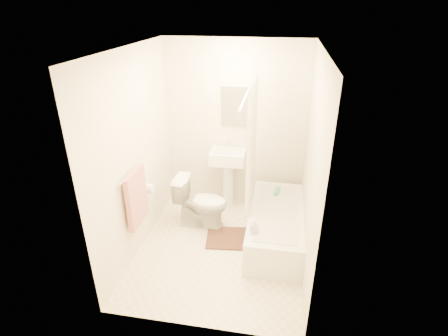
% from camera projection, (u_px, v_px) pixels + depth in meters
% --- Properties ---
extents(floor, '(2.40, 2.40, 0.00)m').
position_uv_depth(floor, '(221.00, 248.00, 4.41)').
color(floor, beige).
rests_on(floor, ground).
extents(ceiling, '(2.40, 2.40, 0.00)m').
position_uv_depth(ceiling, '(220.00, 49.00, 3.37)').
color(ceiling, white).
rests_on(ceiling, ground).
extents(wall_back, '(2.00, 0.02, 2.40)m').
position_uv_depth(wall_back, '(236.00, 127.00, 4.95)').
color(wall_back, beige).
rests_on(wall_back, ground).
extents(wall_left, '(0.02, 2.40, 2.40)m').
position_uv_depth(wall_left, '(135.00, 155.00, 4.05)').
color(wall_left, beige).
rests_on(wall_left, ground).
extents(wall_right, '(0.02, 2.40, 2.40)m').
position_uv_depth(wall_right, '(312.00, 168.00, 3.73)').
color(wall_right, beige).
rests_on(wall_right, ground).
extents(mirror, '(0.40, 0.03, 0.55)m').
position_uv_depth(mirror, '(236.00, 106.00, 4.80)').
color(mirror, white).
rests_on(mirror, wall_back).
extents(curtain_rod, '(0.03, 1.70, 0.03)m').
position_uv_depth(curtain_rod, '(250.00, 89.00, 3.58)').
color(curtain_rod, silver).
rests_on(curtain_rod, wall_back).
extents(shower_curtain, '(0.04, 0.80, 1.55)m').
position_uv_depth(shower_curtain, '(252.00, 145.00, 4.28)').
color(shower_curtain, silver).
rests_on(shower_curtain, curtain_rod).
extents(towel_bar, '(0.02, 0.60, 0.02)m').
position_uv_depth(towel_bar, '(131.00, 173.00, 3.86)').
color(towel_bar, silver).
rests_on(towel_bar, wall_left).
extents(towel, '(0.06, 0.45, 0.66)m').
position_uv_depth(towel, '(137.00, 198.00, 4.00)').
color(towel, '#CC7266').
rests_on(towel, towel_bar).
extents(toilet_paper, '(0.11, 0.12, 0.12)m').
position_uv_depth(toilet_paper, '(149.00, 188.00, 4.36)').
color(toilet_paper, white).
rests_on(toilet_paper, wall_left).
extents(toilet, '(0.73, 0.43, 0.70)m').
position_uv_depth(toilet, '(201.00, 203.00, 4.72)').
color(toilet, white).
rests_on(toilet, floor).
extents(sink, '(0.50, 0.40, 0.97)m').
position_uv_depth(sink, '(228.00, 175.00, 5.15)').
color(sink, white).
rests_on(sink, floor).
extents(bathtub, '(0.67, 1.53, 0.43)m').
position_uv_depth(bathtub, '(276.00, 225.00, 4.48)').
color(bathtub, white).
rests_on(bathtub, floor).
extents(bath_mat, '(0.68, 0.54, 0.02)m').
position_uv_depth(bath_mat, '(231.00, 238.00, 4.57)').
color(bath_mat, '#52231D').
rests_on(bath_mat, floor).
extents(soap_bottle, '(0.10, 0.10, 0.18)m').
position_uv_depth(soap_bottle, '(254.00, 226.00, 3.95)').
color(soap_bottle, silver).
rests_on(soap_bottle, bathtub).
extents(scrub_brush, '(0.09, 0.21, 0.04)m').
position_uv_depth(scrub_brush, '(277.00, 192.00, 4.79)').
color(scrub_brush, '#3CAA6B').
rests_on(scrub_brush, bathtub).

